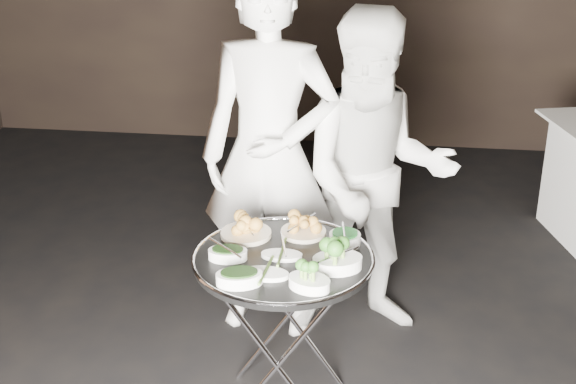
# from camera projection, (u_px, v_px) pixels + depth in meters

# --- Properties ---
(tray_stand) EXTENTS (0.49, 0.41, 0.72)m
(tray_stand) POSITION_uv_depth(u_px,v_px,m) (283.00, 329.00, 3.27)
(tray_stand) COLOR silver
(tray_stand) RESTS_ON floor
(serving_tray) EXTENTS (0.72, 0.72, 0.04)m
(serving_tray) POSITION_uv_depth(u_px,v_px,m) (283.00, 259.00, 3.14)
(serving_tray) COLOR black
(serving_tray) RESTS_ON tray_stand
(potato_plate_a) EXTENTS (0.21, 0.21, 0.08)m
(potato_plate_a) POSITION_uv_depth(u_px,v_px,m) (246.00, 228.00, 3.30)
(potato_plate_a) COLOR beige
(potato_plate_a) RESTS_ON serving_tray
(potato_plate_b) EXTENTS (0.19, 0.19, 0.07)m
(potato_plate_b) POSITION_uv_depth(u_px,v_px,m) (303.00, 227.00, 3.31)
(potato_plate_b) COLOR beige
(potato_plate_b) RESTS_ON serving_tray
(greens_bowl) EXTENTS (0.13, 0.13, 0.07)m
(greens_bowl) POSITION_uv_depth(u_px,v_px,m) (345.00, 237.00, 3.23)
(greens_bowl) COLOR white
(greens_bowl) RESTS_ON serving_tray
(asparagus_plate_a) EXTENTS (0.16, 0.09, 0.03)m
(asparagus_plate_a) POSITION_uv_depth(u_px,v_px,m) (282.00, 254.00, 3.13)
(asparagus_plate_a) COLOR white
(asparagus_plate_a) RESTS_ON serving_tray
(asparagus_plate_b) EXTENTS (0.18, 0.11, 0.04)m
(asparagus_plate_b) POSITION_uv_depth(u_px,v_px,m) (266.00, 272.00, 3.00)
(asparagus_plate_b) COLOR white
(asparagus_plate_b) RESTS_ON serving_tray
(spinach_bowl_a) EXTENTS (0.16, 0.11, 0.06)m
(spinach_bowl_a) POSITION_uv_depth(u_px,v_px,m) (228.00, 252.00, 3.11)
(spinach_bowl_a) COLOR white
(spinach_bowl_a) RESTS_ON serving_tray
(spinach_bowl_b) EXTENTS (0.20, 0.15, 0.07)m
(spinach_bowl_b) POSITION_uv_depth(u_px,v_px,m) (239.00, 276.00, 2.94)
(spinach_bowl_b) COLOR white
(spinach_bowl_b) RESTS_ON serving_tray
(broccoli_bowl_a) EXTENTS (0.23, 0.19, 0.08)m
(broccoli_bowl_a) POSITION_uv_depth(u_px,v_px,m) (337.00, 260.00, 3.04)
(broccoli_bowl_a) COLOR white
(broccoli_bowl_a) RESTS_ON serving_tray
(broccoli_bowl_b) EXTENTS (0.19, 0.17, 0.07)m
(broccoli_bowl_b) POSITION_uv_depth(u_px,v_px,m) (309.00, 281.00, 2.91)
(broccoli_bowl_b) COLOR white
(broccoli_bowl_b) RESTS_ON serving_tray
(serving_utensils) EXTENTS (0.59, 0.43, 0.01)m
(serving_utensils) POSITION_uv_depth(u_px,v_px,m) (290.00, 237.00, 3.18)
(serving_utensils) COLOR silver
(serving_utensils) RESTS_ON serving_tray
(waiter_left) EXTENTS (0.68, 0.47, 1.78)m
(waiter_left) POSITION_uv_depth(u_px,v_px,m) (270.00, 157.00, 3.72)
(waiter_left) COLOR white
(waiter_left) RESTS_ON floor
(waiter_right) EXTENTS (0.86, 0.72, 1.59)m
(waiter_right) POSITION_uv_depth(u_px,v_px,m) (375.00, 178.00, 3.73)
(waiter_right) COLOR white
(waiter_right) RESTS_ON floor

